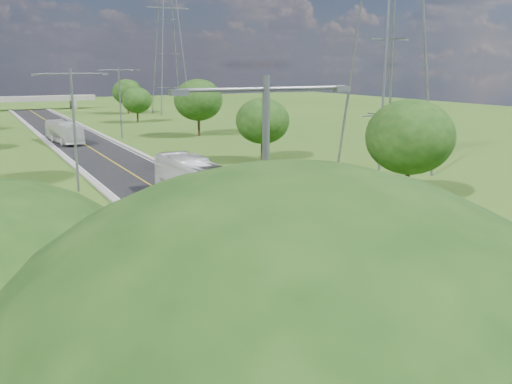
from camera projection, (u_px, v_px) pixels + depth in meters
ground at (109, 160)px, 63.11m from camera, size 260.00×260.00×0.00m
road at (98, 152)px, 68.31m from camera, size 8.00×150.00×0.06m
curb_left at (61, 154)px, 66.40m from camera, size 0.50×150.00×0.22m
curb_right at (132, 149)px, 70.19m from camera, size 0.50×150.00×0.22m
speed_limit_sign at (236, 175)px, 45.96m from camera, size 0.55×0.09×2.40m
overpass at (28, 100)px, 132.04m from camera, size 30.00×3.00×3.20m
streetlight_near_left at (266, 210)px, 17.46m from camera, size 5.90×0.25×10.00m
streetlight_mid_left at (74, 120)px, 46.11m from camera, size 5.90×0.25×10.00m
streetlight_far_right at (120, 96)px, 80.11m from camera, size 5.90×0.25×10.00m
power_tower_near at (391, 24)px, 52.49m from camera, size 9.00×6.40×28.00m
power_tower_far at (169, 47)px, 119.39m from camera, size 9.00×6.40×28.00m
tree_rb at (410, 137)px, 43.11m from camera, size 6.72×6.72×7.82m
tree_rc at (263, 121)px, 61.90m from camera, size 5.88×5.88×6.84m
tree_rd at (198, 100)px, 83.43m from camera, size 7.14×7.14×8.30m
tree_re at (137, 100)px, 103.42m from camera, size 5.46×5.46×6.35m
tree_rf at (127, 92)px, 122.21m from camera, size 6.30×6.30×7.33m
bus_outbound at (193, 179)px, 43.85m from camera, size 2.84×11.67×3.24m
bus_inbound at (64, 132)px, 76.40m from camera, size 3.57×10.52×2.87m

